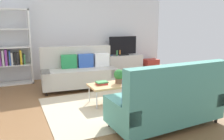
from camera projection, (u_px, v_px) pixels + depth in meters
ground_plane at (111, 101)px, 4.95m from camera, size 7.68×7.68×0.00m
wall_far at (75, 32)px, 7.15m from camera, size 6.40×0.12×2.90m
area_rug at (116, 105)px, 4.68m from camera, size 2.90×2.20×0.01m
couch_beige at (79, 71)px, 5.90m from camera, size 1.97×1.00×1.10m
couch_green at (167, 101)px, 3.64m from camera, size 1.93×0.91×1.10m
coffee_table at (115, 85)px, 4.80m from camera, size 1.10×0.56×0.42m
tv_console at (122, 64)px, 7.70m from camera, size 1.40×0.44×0.64m
tv at (123, 46)px, 7.56m from camera, size 1.00×0.20×0.64m
bookshelf at (9, 51)px, 6.16m from camera, size 1.10×0.36×2.10m
storage_trunk at (151, 65)px, 8.08m from camera, size 0.52×0.40×0.44m
potted_plant at (119, 76)px, 4.81m from camera, size 0.22×0.22×0.31m
table_book_0 at (102, 84)px, 4.75m from camera, size 0.27×0.22×0.03m
table_book_1 at (102, 82)px, 4.74m from camera, size 0.25×0.19×0.03m
vase_0 at (106, 54)px, 7.43m from camera, size 0.12×0.12×0.13m
vase_1 at (111, 54)px, 7.51m from camera, size 0.10×0.10×0.12m
bottle_0 at (117, 53)px, 7.49m from camera, size 0.06×0.06×0.18m
bottle_1 at (120, 53)px, 7.53m from camera, size 0.05×0.05×0.19m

